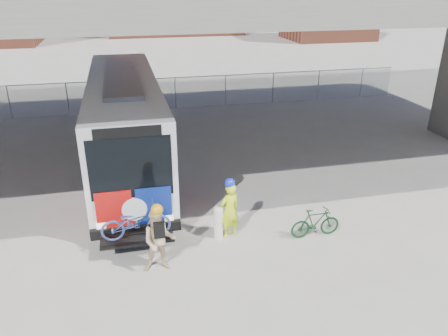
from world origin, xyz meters
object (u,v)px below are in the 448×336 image
object	(u,v)px
cyclist_tan	(159,240)
bike_parked	(315,223)
bus	(125,115)
bollard	(218,221)
cyclist_hivis	(230,209)

from	to	relation	value
cyclist_tan	bike_parked	bearing A→B (deg)	10.12
bus	bollard	xyz separation A→B (m)	(2.36, -6.31, -1.55)
bollard	cyclist_hivis	distance (m)	0.48
bollard	cyclist_tan	bearing A→B (deg)	-147.38
bike_parked	cyclist_hivis	bearing A→B (deg)	75.78
bollard	cyclist_tan	world-z (taller)	cyclist_tan
bus	bollard	bearing A→B (deg)	-69.53
bus	cyclist_hivis	xyz separation A→B (m)	(2.69, -6.31, -1.20)
cyclist_hivis	bike_parked	size ratio (longest dim) A/B	1.24
cyclist_tan	bike_parked	distance (m)	4.66
bus	cyclist_tan	world-z (taller)	bus
bollard	bus	bearing A→B (deg)	110.47
bollard	bike_parked	xyz separation A→B (m)	(2.78, -0.61, -0.10)
cyclist_hivis	bike_parked	bearing A→B (deg)	144.94
bus	cyclist_tan	xyz separation A→B (m)	(0.54, -7.47, -1.20)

